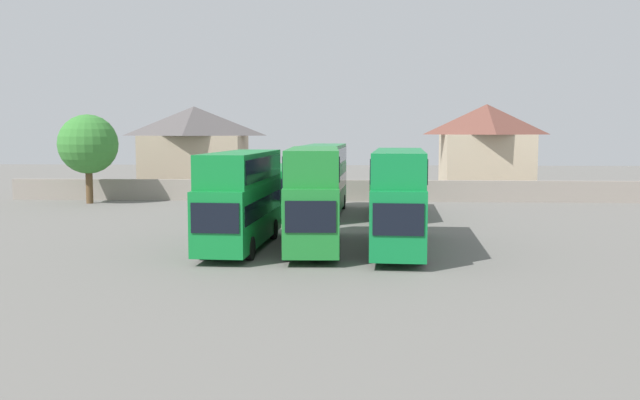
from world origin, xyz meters
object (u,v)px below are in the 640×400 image
at_px(bus_1, 241,194).
at_px(house_terrace_centre, 486,149).
at_px(bus_4, 277,187).
at_px(tree_left_of_lot, 88,144).
at_px(bus_6, 390,187).
at_px(house_terrace_left, 194,149).
at_px(bus_2, 313,192).
at_px(bus_3, 399,194).
at_px(bus_5, 324,175).

xyz_separation_m(bus_1, house_terrace_centre, (17.85, 30.98, 1.56)).
relative_size(bus_4, tree_left_of_lot, 1.56).
distance_m(bus_6, house_terrace_left, 24.56).
bearing_deg(tree_left_of_lot, bus_2, -46.57).
bearing_deg(bus_2, bus_4, -168.59).
bearing_deg(bus_4, house_terrace_left, -151.58).
distance_m(bus_3, house_terrace_centre, 32.51).
height_order(bus_2, house_terrace_left, house_terrace_left).
xyz_separation_m(bus_2, bus_5, (-0.19, 14.34, -0.05)).
height_order(bus_2, bus_4, bus_2).
xyz_separation_m(bus_5, bus_6, (4.73, -0.11, -0.78)).
xyz_separation_m(bus_5, house_terrace_centre, (14.39, 16.36, 1.51)).
bearing_deg(house_terrace_left, bus_2, -66.58).
xyz_separation_m(bus_4, bus_5, (3.30, 0.05, 0.86)).
relative_size(bus_2, tree_left_of_lot, 1.48).
bearing_deg(tree_left_of_lot, bus_4, -22.23).
height_order(bus_3, house_terrace_centre, house_terrace_centre).
bearing_deg(bus_6, bus_5, -88.49).
relative_size(bus_6, house_terrace_centre, 1.35).
relative_size(bus_2, house_terrace_centre, 1.28).
distance_m(bus_1, house_terrace_left, 32.68).
distance_m(bus_1, bus_6, 16.67).
distance_m(bus_3, bus_6, 14.48).
distance_m(bus_5, house_terrace_left, 21.21).
height_order(house_terrace_left, house_terrace_centre, house_terrace_centre).
bearing_deg(bus_5, bus_3, 19.61).
xyz_separation_m(house_terrace_left, house_terrace_centre, (27.58, -0.18, 0.08)).
bearing_deg(bus_6, bus_1, -26.55).
height_order(bus_4, house_terrace_left, house_terrace_left).
bearing_deg(bus_2, bus_1, -87.90).
distance_m(bus_5, house_terrace_centre, 21.84).
bearing_deg(bus_1, house_terrace_left, -159.68).
distance_m(bus_1, tree_left_of_lot, 26.82).
distance_m(bus_1, bus_2, 3.66).
xyz_separation_m(bus_1, bus_4, (0.16, 14.57, -0.81)).
distance_m(bus_1, house_terrace_centre, 35.78).
bearing_deg(bus_5, house_terrace_centre, 141.14).
distance_m(bus_3, tree_left_of_lot, 32.23).
bearing_deg(bus_5, bus_6, 91.09).
relative_size(bus_4, house_terrace_left, 1.15).
height_order(bus_6, house_terrace_centre, house_terrace_centre).
distance_m(bus_1, bus_4, 14.60).
height_order(bus_4, bus_5, bus_5).
distance_m(bus_4, bus_6, 8.03).
xyz_separation_m(bus_4, house_terrace_centre, (17.69, 16.40, 2.37)).
relative_size(bus_2, house_terrace_left, 1.09).
xyz_separation_m(bus_6, house_terrace_centre, (9.66, 16.47, 2.29)).
relative_size(bus_2, bus_3, 0.93).
bearing_deg(bus_1, bus_4, -177.65).
height_order(bus_1, house_terrace_centre, house_terrace_centre).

